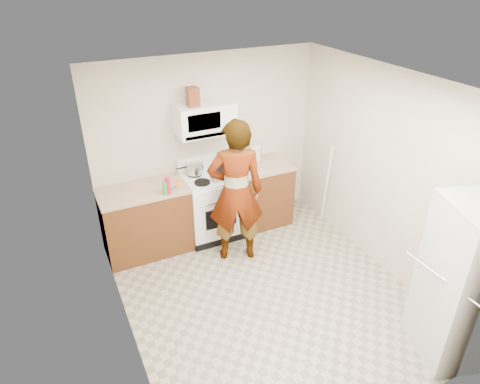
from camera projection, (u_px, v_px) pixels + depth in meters
floor at (268, 294)px, 5.11m from camera, size 3.60×3.60×0.00m
back_wall at (208, 145)px, 5.93m from camera, size 3.20×0.02×2.50m
right_wall at (387, 175)px, 5.12m from camera, size 0.02×3.60×2.50m
cabinet_left at (146, 222)px, 5.68m from camera, size 1.12×0.62×0.90m
counter_left at (142, 191)px, 5.46m from camera, size 1.14×0.64×0.03m
cabinet_right at (260, 195)px, 6.34m from camera, size 0.80×0.62×0.90m
counter_right at (261, 166)px, 6.11m from camera, size 0.82×0.64×0.03m
gas_range at (212, 204)px, 6.02m from camera, size 0.76×0.65×1.13m
microwave at (205, 119)px, 5.53m from camera, size 0.76×0.38×0.40m
person at (236, 192)px, 5.33m from camera, size 0.81×0.66×1.92m
fridge at (469, 283)px, 4.01m from camera, size 0.88×0.88×1.70m
kettle at (256, 153)px, 6.23m from camera, size 0.19×0.19×0.19m
jug at (193, 97)px, 5.29m from camera, size 0.15×0.15×0.24m
saucepan at (194, 168)px, 5.81m from camera, size 0.24×0.24×0.13m
tray at (221, 177)px, 5.71m from camera, size 0.26×0.18×0.05m
bottle_spray at (168, 186)px, 5.30m from camera, size 0.08×0.08×0.23m
bottle_hot_sauce at (179, 184)px, 5.43m from camera, size 0.05×0.05×0.15m
bottle_green_cap at (165, 188)px, 5.29m from camera, size 0.06×0.06×0.18m
pot_lid at (172, 190)px, 5.44m from camera, size 0.23×0.23×0.01m
broom at (327, 184)px, 6.20m from camera, size 0.16×0.26×1.29m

